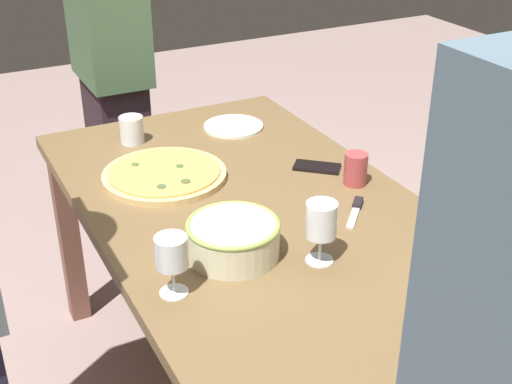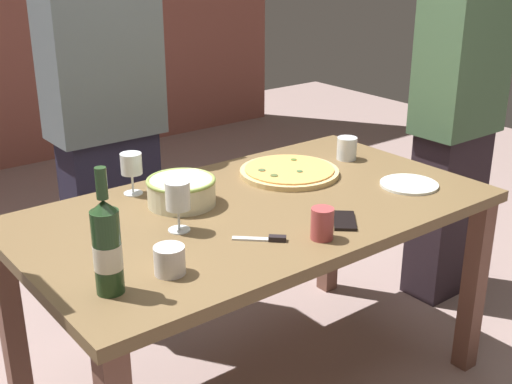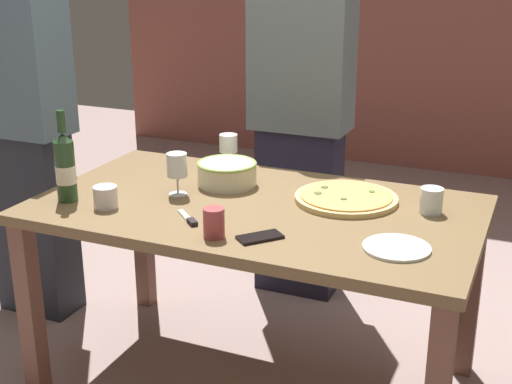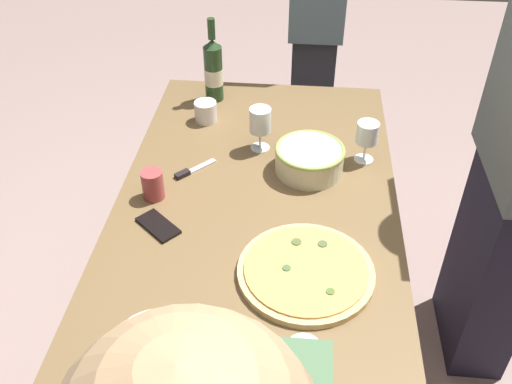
# 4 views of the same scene
# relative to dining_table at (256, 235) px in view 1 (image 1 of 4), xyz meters

# --- Properties ---
(dining_table) EXTENTS (1.60, 0.90, 0.75)m
(dining_table) POSITION_rel_dining_table_xyz_m (0.00, 0.00, 0.00)
(dining_table) COLOR brown
(dining_table) RESTS_ON ground
(pizza) EXTENTS (0.38, 0.38, 0.03)m
(pizza) POSITION_rel_dining_table_xyz_m (0.29, 0.16, 0.11)
(pizza) COLOR #D7B574
(pizza) RESTS_ON dining_table
(serving_bowl) EXTENTS (0.24, 0.24, 0.09)m
(serving_bowl) POSITION_rel_dining_table_xyz_m (-0.19, 0.16, 0.14)
(serving_bowl) COLOR beige
(serving_bowl) RESTS_ON dining_table
(wine_bottle) EXTENTS (0.07, 0.07, 0.34)m
(wine_bottle) POSITION_rel_dining_table_xyz_m (-0.66, -0.23, 0.22)
(wine_bottle) COLOR #234120
(wine_bottle) RESTS_ON dining_table
(wine_glass_near_pizza) EXTENTS (0.08, 0.08, 0.15)m
(wine_glass_near_pizza) POSITION_rel_dining_table_xyz_m (-0.28, 0.35, 0.20)
(wine_glass_near_pizza) COLOR white
(wine_glass_near_pizza) RESTS_ON dining_table
(wine_glass_by_bottle) EXTENTS (0.08, 0.08, 0.16)m
(wine_glass_by_bottle) POSITION_rel_dining_table_xyz_m (-0.31, -0.01, 0.20)
(wine_glass_by_bottle) COLOR white
(wine_glass_by_bottle) RESTS_ON dining_table
(cup_amber) EXTENTS (0.08, 0.08, 0.09)m
(cup_amber) POSITION_rel_dining_table_xyz_m (0.60, 0.17, 0.14)
(cup_amber) COLOR white
(cup_amber) RESTS_ON dining_table
(cup_ceramic) EXTENTS (0.09, 0.09, 0.08)m
(cup_ceramic) POSITION_rel_dining_table_xyz_m (-0.48, -0.24, 0.13)
(cup_ceramic) COLOR silver
(cup_ceramic) RESTS_ON dining_table
(cup_spare) EXTENTS (0.07, 0.07, 0.10)m
(cup_spare) POSITION_rel_dining_table_xyz_m (-0.01, -0.33, 0.14)
(cup_spare) COLOR #A84243
(cup_spare) RESTS_ON dining_table
(side_plate) EXTENTS (0.21, 0.21, 0.01)m
(side_plate) POSITION_rel_dining_table_xyz_m (0.56, -0.20, 0.10)
(side_plate) COLOR white
(side_plate) RESTS_ON dining_table
(cell_phone) EXTENTS (0.15, 0.15, 0.01)m
(cell_phone) POSITION_rel_dining_table_xyz_m (0.14, -0.28, 0.10)
(cell_phone) COLOR black
(cell_phone) RESTS_ON dining_table
(pizza_knife) EXTENTS (0.13, 0.13, 0.02)m
(pizza_knife) POSITION_rel_dining_table_xyz_m (-0.15, -0.24, 0.10)
(pizza_knife) COLOR silver
(pizza_knife) RESTS_ON dining_table
(person_host) EXTENTS (0.38, 0.24, 1.60)m
(person_host) POSITION_rel_dining_table_xyz_m (1.17, 0.06, 0.15)
(person_host) COLOR #2D2129
(person_host) RESTS_ON ground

